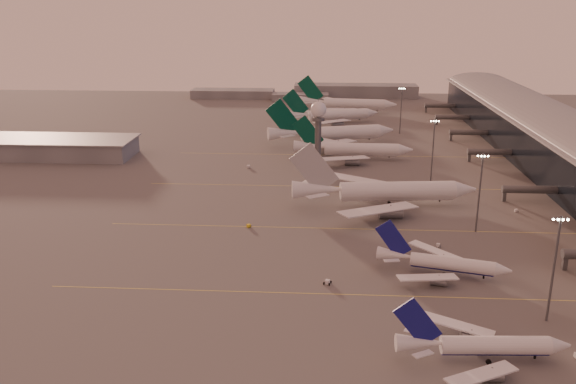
{
  "coord_description": "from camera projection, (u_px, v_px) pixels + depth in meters",
  "views": [
    {
      "loc": [
        7.53,
        -124.69,
        68.58
      ],
      "look_at": [
        -3.87,
        63.02,
        9.2
      ],
      "focal_mm": 38.0,
      "sensor_mm": 36.0,
      "label": 1
    }
  ],
  "objects": [
    {
      "name": "ground",
      "position": [
        288.0,
        313.0,
        139.77
      ],
      "size": [
        700.0,
        700.0,
        0.0
      ],
      "primitive_type": "plane",
      "color": "#545151",
      "rests_on": "ground"
    },
    {
      "name": "taxiway_markings",
      "position": [
        394.0,
        229.0,
        191.34
      ],
      "size": [
        180.0,
        185.25,
        0.02
      ],
      "color": "#E4D050",
      "rests_on": "ground"
    },
    {
      "name": "hangar",
      "position": [
        45.0,
        147.0,
        278.67
      ],
      "size": [
        82.0,
        27.0,
        8.5
      ],
      "color": "slate",
      "rests_on": "ground"
    },
    {
      "name": "radar_tower",
      "position": [
        318.0,
        123.0,
        247.4
      ],
      "size": [
        6.4,
        6.4,
        31.1
      ],
      "color": "#4E5155",
      "rests_on": "ground"
    },
    {
      "name": "mast_a",
      "position": [
        554.0,
        264.0,
        132.28
      ],
      "size": [
        3.6,
        0.56,
        25.0
      ],
      "color": "#4E5155",
      "rests_on": "ground"
    },
    {
      "name": "mast_b",
      "position": [
        480.0,
        189.0,
        184.81
      ],
      "size": [
        3.6,
        0.56,
        25.0
      ],
      "color": "#4E5155",
      "rests_on": "ground"
    },
    {
      "name": "mast_c",
      "position": [
        433.0,
        147.0,
        237.45
      ],
      "size": [
        3.6,
        0.56,
        25.0
      ],
      "color": "#4E5155",
      "rests_on": "ground"
    },
    {
      "name": "mast_d",
      "position": [
        401.0,
        108.0,
        323.23
      ],
      "size": [
        3.6,
        0.56,
        25.0
      ],
      "color": "#4E5155",
      "rests_on": "ground"
    },
    {
      "name": "distant_horizon",
      "position": [
        318.0,
        92.0,
        447.93
      ],
      "size": [
        165.0,
        37.5,
        9.0
      ],
      "color": "slate",
      "rests_on": "ground"
    },
    {
      "name": "narrowbody_near",
      "position": [
        483.0,
        348.0,
        120.47
      ],
      "size": [
        35.57,
        28.35,
        13.89
      ],
      "color": "silver",
      "rests_on": "ground"
    },
    {
      "name": "narrowbody_mid",
      "position": [
        442.0,
        265.0,
        158.4
      ],
      "size": [
        34.45,
        27.13,
        13.74
      ],
      "color": "silver",
      "rests_on": "ground"
    },
    {
      "name": "widebody_white",
      "position": [
        385.0,
        195.0,
        211.11
      ],
      "size": [
        65.24,
        52.03,
        22.97
      ],
      "color": "silver",
      "rests_on": "ground"
    },
    {
      "name": "greentail_a",
      "position": [
        353.0,
        152.0,
        273.55
      ],
      "size": [
        54.35,
        43.88,
        19.74
      ],
      "color": "silver",
      "rests_on": "ground"
    },
    {
      "name": "greentail_b",
      "position": [
        332.0,
        136.0,
        301.97
      ],
      "size": [
        64.04,
        51.04,
        23.8
      ],
      "color": "silver",
      "rests_on": "ground"
    },
    {
      "name": "greentail_c",
      "position": [
        332.0,
        117.0,
        353.11
      ],
      "size": [
        56.0,
        44.52,
        21.04
      ],
      "color": "silver",
      "rests_on": "ground"
    },
    {
      "name": "greentail_d",
      "position": [
        348.0,
        106.0,
        388.39
      ],
      "size": [
        63.35,
        50.9,
        23.04
      ],
      "color": "silver",
      "rests_on": "ground"
    },
    {
      "name": "gsv_tug_mid",
      "position": [
        327.0,
        282.0,
        153.7
      ],
      "size": [
        4.36,
        3.39,
        1.09
      ],
      "color": "silver",
      "rests_on": "ground"
    },
    {
      "name": "gsv_truck_b",
      "position": [
        440.0,
        244.0,
        176.5
      ],
      "size": [
        5.73,
        3.6,
        2.18
      ],
      "color": "silver",
      "rests_on": "ground"
    },
    {
      "name": "gsv_truck_c",
      "position": [
        250.0,
        224.0,
        192.16
      ],
      "size": [
        5.32,
        5.16,
        2.21
      ],
      "color": "yellow",
      "rests_on": "ground"
    },
    {
      "name": "gsv_catering_b",
      "position": [
        517.0,
        207.0,
        205.91
      ],
      "size": [
        4.84,
        2.85,
        3.72
      ],
      "color": "silver",
      "rests_on": "ground"
    },
    {
      "name": "gsv_tug_far",
      "position": [
        322.0,
        181.0,
        240.19
      ],
      "size": [
        3.95,
        4.24,
        1.04
      ],
      "color": "silver",
      "rests_on": "ground"
    },
    {
      "name": "gsv_truck_d",
      "position": [
        249.0,
        165.0,
        260.5
      ],
      "size": [
        2.38,
        6.13,
        2.47
      ],
      "color": "silver",
      "rests_on": "ground"
    },
    {
      "name": "gsv_tug_hangar",
      "position": [
        383.0,
        149.0,
        291.7
      ],
      "size": [
        3.32,
        2.11,
        0.92
      ],
      "color": "yellow",
      "rests_on": "ground"
    }
  ]
}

